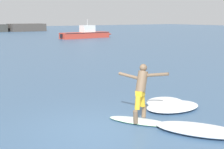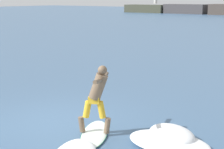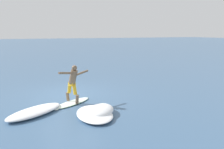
# 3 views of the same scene
# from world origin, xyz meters

# --- Properties ---
(ground_plane) EXTENTS (200.00, 200.00, 0.00)m
(ground_plane) POSITION_xyz_m (0.00, 0.00, 0.00)
(ground_plane) COLOR #416286
(surfboard) EXTENTS (1.52, 1.99, 0.20)m
(surfboard) POSITION_xyz_m (1.44, -0.17, 0.03)
(surfboard) COLOR white
(surfboard) RESTS_ON ground
(surfer) EXTENTS (0.93, 1.40, 1.62)m
(surfer) POSITION_xyz_m (1.50, -0.11, 1.01)
(surfer) COLOR brown
(surfer) RESTS_ON surfboard
(wave_foam_at_tail) EXTENTS (1.56, 1.45, 0.34)m
(wave_foam_at_tail) POSITION_xyz_m (3.09, 0.57, 0.17)
(wave_foam_at_tail) COLOR white
(wave_foam_at_tail) RESTS_ON ground
(wave_foam_at_nose) EXTENTS (2.00, 1.41, 0.18)m
(wave_foam_at_nose) POSITION_xyz_m (3.17, 0.29, 0.09)
(wave_foam_at_nose) COLOR white
(wave_foam_at_nose) RESTS_ON ground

